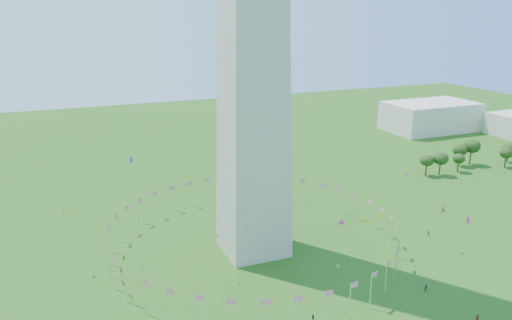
{
  "coord_description": "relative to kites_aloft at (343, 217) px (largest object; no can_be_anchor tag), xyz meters",
  "views": [
    {
      "loc": [
        -48.9,
        -70.26,
        65.83
      ],
      "look_at": [
        -5.34,
        35.0,
        31.66
      ],
      "focal_mm": 35.0,
      "sensor_mm": 36.0,
      "label": 1
    }
  ],
  "objects": [
    {
      "name": "flag_ring",
      "position": [
        -13.41,
        25.13,
        -13.35
      ],
      "size": [
        80.24,
        80.24,
        9.0
      ],
      "color": "silver",
      "rests_on": "ground"
    },
    {
      "name": "gov_building_east_a",
      "position": [
        136.59,
        125.13,
        -9.85
      ],
      "size": [
        50.0,
        30.0,
        16.0
      ],
      "primitive_type": "cube",
      "color": "beige",
      "rests_on": "ground"
    },
    {
      "name": "kites_aloft",
      "position": [
        0.0,
        0.0,
        0.0
      ],
      "size": [
        100.71,
        76.01,
        38.0
      ],
      "color": "yellow",
      "rests_on": "ground"
    },
    {
      "name": "tree_line_east",
      "position": [
        100.99,
        61.04,
        -12.97
      ],
      "size": [
        52.73,
        15.6,
        11.57
      ],
      "color": "#2A4B19",
      "rests_on": "ground"
    }
  ]
}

